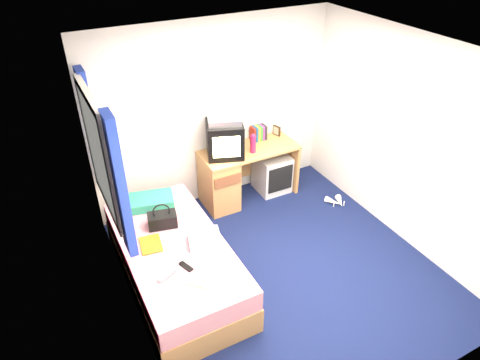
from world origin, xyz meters
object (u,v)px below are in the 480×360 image
handbag (162,219)px  remote_control (186,266)px  water_bottle (168,273)px  storage_cube (272,173)px  vcr (224,120)px  towel (204,239)px  pillow (152,201)px  bed (176,263)px  colour_swatch_fan (199,285)px  crt_tv (225,139)px  picture_frame (277,131)px  desk (230,176)px  white_heels (337,202)px  magazine (151,244)px  pink_water_bottle (253,144)px  aerosol_can (243,142)px

handbag → remote_control: bearing=-77.5°
water_bottle → storage_cube: bearing=35.7°
vcr → towel: (-0.82, -1.20, -0.64)m
handbag → water_bottle: size_ratio=1.69×
pillow → remote_control: size_ratio=3.06×
bed → colour_swatch_fan: 0.70m
crt_tv → vcr: size_ratio=1.39×
crt_tv → picture_frame: 0.90m
desk → water_bottle: size_ratio=6.50×
crt_tv → white_heels: size_ratio=1.98×
magazine → remote_control: 0.50m
pillow → magazine: (-0.22, -0.65, -0.05)m
towel → remote_control: towel is taller
pink_water_bottle → aerosol_can: (-0.07, 0.15, -0.02)m
pink_water_bottle → remote_control: size_ratio=1.45×
crt_tv → towel: bearing=-104.4°
water_bottle → picture_frame: bearing=36.7°
storage_cube → towel: size_ratio=1.71×
pillow → handbag: 0.42m
pink_water_bottle → white_heels: 1.42m
picture_frame → pink_water_bottle: 0.59m
storage_cube → remote_control: 2.35m
magazine → pink_water_bottle: bearing=27.7°
bed → storage_cube: (1.82, 1.05, 0.00)m
picture_frame → remote_control: 2.56m
crt_tv → bed: bearing=-116.2°
bed → water_bottle: (-0.20, -0.40, 0.31)m
desk → aerosol_can: (0.21, 0.04, 0.44)m
desk → crt_tv: 0.57m
water_bottle → white_heels: water_bottle is taller
pink_water_bottle → water_bottle: 2.16m
colour_swatch_fan → handbag: bearing=90.7°
vcr → colour_swatch_fan: 2.15m
handbag → magazine: bearing=-118.3°
storage_cube → magazine: magazine is taller
towel → white_heels: bearing=12.2°
bed → handbag: 0.48m
handbag → towel: size_ratio=1.07×
white_heels → crt_tv: bearing=150.6°
storage_cube → colour_swatch_fan: colour_swatch_fan is taller
bed → white_heels: bearing=7.6°
vcr → magazine: size_ratio=1.44×
aerosol_can → desk: bearing=-169.3°
crt_tv → white_heels: bearing=-9.4°
crt_tv → remote_control: size_ratio=3.50×
handbag → water_bottle: bearing=-92.3°
storage_cube → pink_water_bottle: 0.71m
crt_tv → storage_cube: bearing=19.5°
desk → pink_water_bottle: pink_water_bottle is taller
picture_frame → towel: bearing=-157.6°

